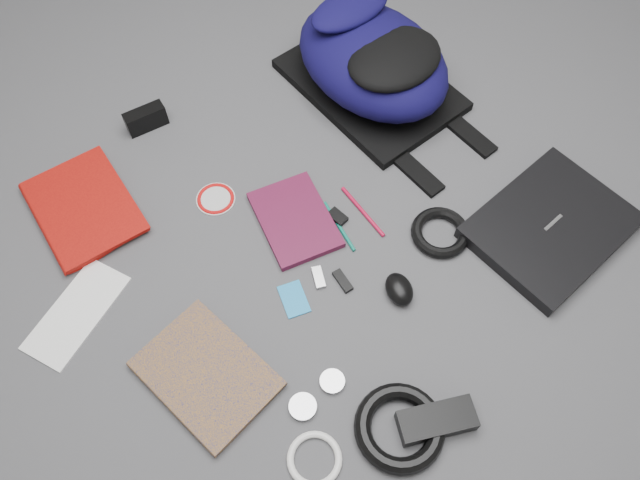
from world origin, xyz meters
TOP-DOWN VIEW (x-y plane):
  - ground at (0.00, 0.00)m, footprint 4.00×4.00m
  - backpack at (0.38, 0.29)m, footprint 0.33×0.48m
  - laptop at (0.42, -0.28)m, footprint 0.35×0.28m
  - textbook_red at (-0.47, 0.40)m, footprint 0.22×0.29m
  - comic_book at (-0.45, -0.11)m, footprint 0.23×0.28m
  - envelope at (-0.50, 0.18)m, footprint 0.26×0.19m
  - dvd_case at (-0.01, 0.08)m, footprint 0.20×0.24m
  - compact_camera at (-0.13, 0.52)m, footprint 0.10×0.05m
  - sticker_disc at (-0.12, 0.24)m, footprint 0.12×0.12m
  - pen_teal at (0.06, 0.01)m, footprint 0.03×0.14m
  - pen_red at (0.13, 0.01)m, footprint 0.02×0.16m
  - id_badge at (-0.12, -0.07)m, footprint 0.07×0.09m
  - usb_black at (-0.02, -0.10)m, footprint 0.03×0.06m
  - usb_silver at (-0.05, -0.06)m, footprint 0.04×0.05m
  - key_fob at (0.07, 0.03)m, footprint 0.03×0.05m
  - mouse at (0.06, -0.19)m, footprint 0.08×0.09m
  - headphone_left at (-0.17, -0.26)m, footprint 0.06×0.06m
  - headphone_right at (-0.25, -0.26)m, footprint 0.07×0.07m
  - cable_coil at (0.22, -0.14)m, footprint 0.17×0.17m
  - power_brick at (-0.07, -0.44)m, footprint 0.16×0.12m
  - power_cord_coil at (-0.13, -0.41)m, footprint 0.21×0.21m
  - white_cable_coil at (-0.29, -0.35)m, footprint 0.12×0.12m

SIDE VIEW (x-z plane):
  - ground at x=0.00m, z-range 0.00..0.00m
  - sticker_disc at x=-0.12m, z-range 0.00..0.00m
  - id_badge at x=-0.12m, z-range 0.00..0.00m
  - envelope at x=-0.50m, z-range 0.00..0.00m
  - pen_teal at x=0.06m, z-range 0.00..0.01m
  - pen_red at x=0.13m, z-range 0.00..0.01m
  - usb_black at x=-0.02m, z-range 0.00..0.01m
  - usb_silver at x=-0.05m, z-range 0.00..0.01m
  - headphone_left at x=-0.17m, z-range 0.00..0.01m
  - headphone_right at x=-0.25m, z-range 0.00..0.01m
  - key_fob at x=0.07m, z-range 0.00..0.01m
  - white_cable_coil at x=-0.29m, z-range 0.00..0.01m
  - dvd_case at x=-0.01m, z-range 0.00..0.02m
  - comic_book at x=-0.45m, z-range 0.00..0.02m
  - cable_coil at x=0.22m, z-range 0.00..0.02m
  - textbook_red at x=-0.47m, z-range 0.00..0.03m
  - power_cord_coil at x=-0.13m, z-range 0.00..0.03m
  - laptop at x=0.42m, z-range 0.00..0.03m
  - power_brick at x=-0.07m, z-range 0.00..0.04m
  - mouse at x=0.06m, z-range 0.00..0.04m
  - compact_camera at x=-0.13m, z-range 0.00..0.06m
  - backpack at x=0.38m, z-range 0.00..0.20m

